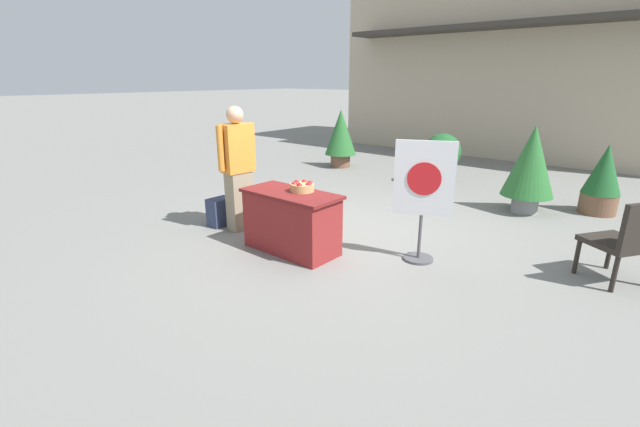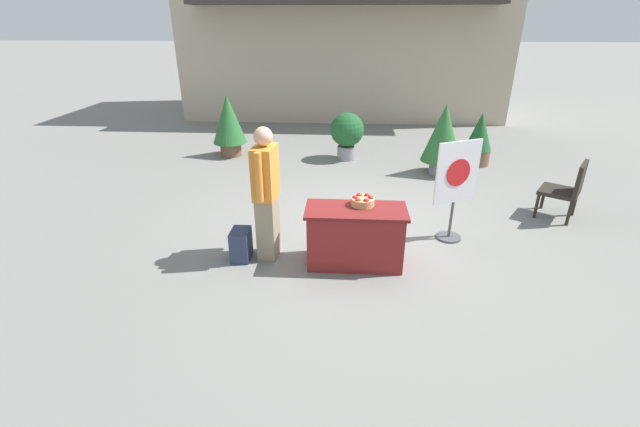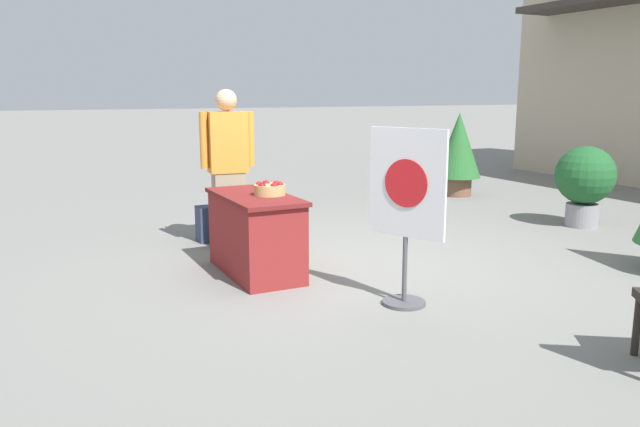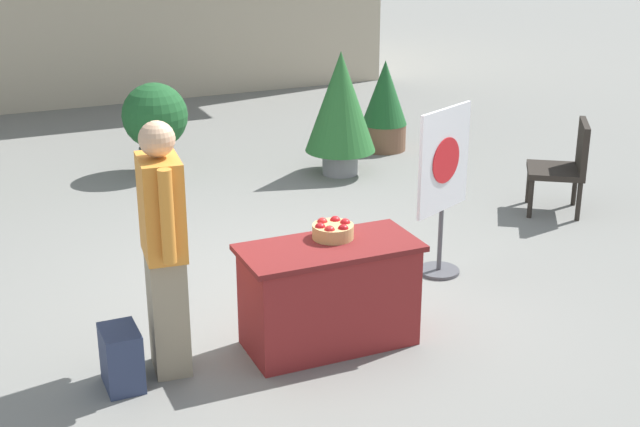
{
  "view_description": "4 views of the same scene",
  "coord_description": "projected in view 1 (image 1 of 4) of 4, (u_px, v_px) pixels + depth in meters",
  "views": [
    {
      "loc": [
        3.49,
        -4.62,
        2.14
      ],
      "look_at": [
        0.35,
        -0.9,
        0.59
      ],
      "focal_mm": 24.0,
      "sensor_mm": 36.0,
      "label": 1
    },
    {
      "loc": [
        -0.25,
        -5.84,
        2.95
      ],
      "look_at": [
        -0.57,
        -0.83,
        0.65
      ],
      "focal_mm": 24.0,
      "sensor_mm": 36.0,
      "label": 2
    },
    {
      "loc": [
        5.42,
        -2.97,
        1.74
      ],
      "look_at": [
        -0.13,
        -0.22,
        0.53
      ],
      "focal_mm": 35.0,
      "sensor_mm": 36.0,
      "label": 3
    },
    {
      "loc": [
        -2.49,
        -6.23,
        3.16
      ],
      "look_at": [
        0.13,
        -0.22,
        0.74
      ],
      "focal_mm": 50.0,
      "sensor_mm": 36.0,
      "label": 4
    }
  ],
  "objects": [
    {
      "name": "display_table",
      "position": [
        291.0,
        222.0,
        5.43
      ],
      "size": [
        1.28,
        0.6,
        0.78
      ],
      "color": "maroon",
      "rests_on": "ground_plane"
    },
    {
      "name": "apple_basket",
      "position": [
        302.0,
        187.0,
        5.33
      ],
      "size": [
        0.3,
        0.3,
        0.13
      ],
      "color": "tan",
      "rests_on": "display_table"
    },
    {
      "name": "patio_chair",
      "position": [
        627.0,
        238.0,
        4.49
      ],
      "size": [
        0.76,
        0.76,
        0.95
      ],
      "rotation": [
        0.0,
        0.0,
        2.55
      ],
      "color": "#28231E",
      "rests_on": "ground_plane"
    },
    {
      "name": "person_visitor",
      "position": [
        238.0,
        168.0,
        6.07
      ],
      "size": [
        0.3,
        0.61,
        1.77
      ],
      "rotation": [
        0.0,
        0.0,
        -0.1
      ],
      "color": "gray",
      "rests_on": "ground_plane"
    },
    {
      "name": "potted_plant_near_left",
      "position": [
        341.0,
        135.0,
        10.49
      ],
      "size": [
        0.77,
        0.77,
        1.4
      ],
      "color": "brown",
      "rests_on": "ground_plane"
    },
    {
      "name": "potted_plant_near_right",
      "position": [
        603.0,
        179.0,
        6.89
      ],
      "size": [
        0.57,
        0.57,
        1.14
      ],
      "color": "brown",
      "rests_on": "ground_plane"
    },
    {
      "name": "potted_plant_far_right",
      "position": [
        442.0,
        155.0,
        8.79
      ],
      "size": [
        0.76,
        0.76,
        1.06
      ],
      "color": "gray",
      "rests_on": "ground_plane"
    },
    {
      "name": "poster_board",
      "position": [
        423.0,
        194.0,
        5.01
      ],
      "size": [
        0.64,
        0.36,
        1.46
      ],
      "rotation": [
        0.0,
        0.0,
        -1.13
      ],
      "color": "#4C4C51",
      "rests_on": "ground_plane"
    },
    {
      "name": "backpack",
      "position": [
        220.0,
        212.0,
        6.42
      ],
      "size": [
        0.24,
        0.34,
        0.42
      ],
      "color": "#2D3856",
      "rests_on": "ground_plane"
    },
    {
      "name": "potted_plant_far_left",
      "position": [
        531.0,
        164.0,
        6.88
      ],
      "size": [
        0.81,
        0.81,
        1.43
      ],
      "color": "gray",
      "rests_on": "ground_plane"
    },
    {
      "name": "ground_plane",
      "position": [
        342.0,
        233.0,
        6.16
      ],
      "size": [
        120.0,
        120.0,
        0.0
      ],
      "primitive_type": "plane",
      "color": "slate"
    },
    {
      "name": "storefront_building",
      "position": [
        528.0,
        57.0,
        12.38
      ],
      "size": [
        9.89,
        4.95,
        5.41
      ],
      "color": "#B7A88E",
      "rests_on": "ground_plane"
    }
  ]
}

